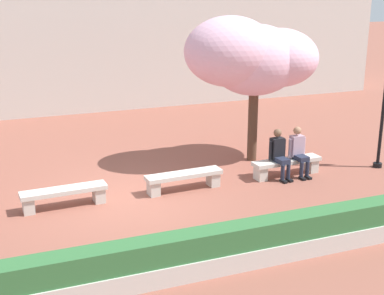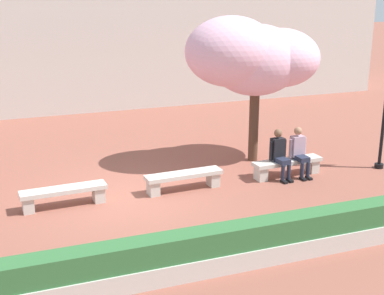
% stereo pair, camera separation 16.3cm
% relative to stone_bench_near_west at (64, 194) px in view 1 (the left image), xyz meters
% --- Properties ---
extents(ground_plane, '(100.00, 100.00, 0.00)m').
position_rel_stone_bench_near_west_xyz_m(ground_plane, '(1.44, -0.00, -0.31)').
color(ground_plane, '#8E5142').
extents(stone_bench_near_west, '(1.93, 0.50, 0.45)m').
position_rel_stone_bench_near_west_xyz_m(stone_bench_near_west, '(0.00, 0.00, 0.00)').
color(stone_bench_near_west, beige).
rests_on(stone_bench_near_west, ground).
extents(stone_bench_center, '(1.93, 0.50, 0.45)m').
position_rel_stone_bench_near_west_xyz_m(stone_bench_center, '(2.87, -0.00, 0.00)').
color(stone_bench_center, beige).
rests_on(stone_bench_center, ground).
extents(stone_bench_near_east, '(1.93, 0.50, 0.45)m').
position_rel_stone_bench_near_west_xyz_m(stone_bench_near_east, '(5.74, -0.00, 0.00)').
color(stone_bench_near_east, beige).
rests_on(stone_bench_near_east, ground).
extents(person_seated_left, '(0.51, 0.71, 1.29)m').
position_rel_stone_bench_near_west_xyz_m(person_seated_left, '(5.46, -0.05, 0.39)').
color(person_seated_left, black).
rests_on(person_seated_left, ground).
extents(person_seated_right, '(0.51, 0.70, 1.29)m').
position_rel_stone_bench_near_west_xyz_m(person_seated_right, '(6.04, -0.05, 0.39)').
color(person_seated_right, black).
rests_on(person_seated_right, ground).
extents(cherry_tree_main, '(3.86, 2.30, 4.05)m').
position_rel_stone_bench_near_west_xyz_m(cherry_tree_main, '(5.45, 1.52, 2.64)').
color(cherry_tree_main, '#513828').
rests_on(cherry_tree_main, ground).
extents(planter_hedge_foreground, '(14.73, 0.50, 0.80)m').
position_rel_stone_bench_near_west_xyz_m(planter_hedge_foreground, '(1.44, -3.80, 0.08)').
color(planter_hedge_foreground, beige).
rests_on(planter_hedge_foreground, ground).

